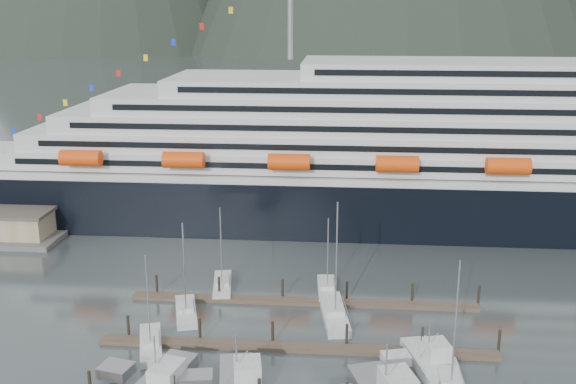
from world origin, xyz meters
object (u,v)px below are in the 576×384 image
cruise_ship (505,161)px  sailboat_a (186,312)px  sailboat_e (222,286)px  trawler_a (156,383)px  trawler_e (427,361)px  trawler_b (236,384)px  sailboat_b (151,345)px  sailboat_f (327,290)px  sailboat_g (334,314)px

cruise_ship → sailboat_a: 67.88m
sailboat_e → trawler_a: size_ratio=0.97×
trawler_e → trawler_b: bearing=94.0°
trawler_b → sailboat_b: bearing=44.4°
cruise_ship → trawler_b: bearing=-123.6°
sailboat_a → sailboat_f: (18.54, 8.99, -0.02)m
sailboat_e → sailboat_g: (16.45, -8.08, 0.04)m
cruise_ship → trawler_e: cruise_ship is taller
sailboat_a → trawler_a: sailboat_a is taller
sailboat_a → trawler_e: sailboat_a is taller
sailboat_a → trawler_b: 20.05m
cruise_ship → sailboat_g: bearing=-125.5°
sailboat_b → trawler_e: (32.68, -1.66, 0.44)m
cruise_ship → sailboat_g: 54.10m
trawler_b → trawler_e: bearing=-82.1°
sailboat_a → trawler_a: size_ratio=1.01×
sailboat_a → sailboat_g: sailboat_g is taller
sailboat_e → trawler_a: sailboat_e is taller
sailboat_a → sailboat_f: bearing=-79.4°
sailboat_e → trawler_e: size_ratio=1.24×
sailboat_b → trawler_a: 9.61m
trawler_e → sailboat_b: bearing=73.2°
cruise_ship → sailboat_b: 75.67m
sailboat_g → sailboat_e: bearing=55.7°
sailboat_g → trawler_e: sailboat_g is taller
cruise_ship → sailboat_b: size_ratio=16.49×
sailboat_b → trawler_e: bearing=-109.8°
sailboat_a → trawler_e: 32.38m
sailboat_a → trawler_b: sailboat_a is taller
sailboat_g → trawler_a: sailboat_g is taller
cruise_ship → trawler_e: size_ratio=19.96×
sailboat_a → trawler_e: bearing=-124.9°
sailboat_g → sailboat_b: bearing=106.6°
sailboat_b → trawler_a: size_ratio=0.94×
cruise_ship → sailboat_b: cruise_ship is taller
sailboat_b → sailboat_f: (20.72, 18.20, -0.00)m
sailboat_e → sailboat_f: 15.26m
cruise_ship → sailboat_g: size_ratio=12.44×
cruise_ship → trawler_e: (-19.91, -54.81, -11.19)m
sailboat_b → trawler_b: 14.45m
sailboat_e → trawler_e: (27.22, -19.86, 0.44)m
sailboat_f → sailboat_e: bearing=86.0°
sailboat_e → trawler_e: 33.70m
sailboat_g → trawler_e: size_ratio=1.60×
sailboat_f → trawler_e: sailboat_f is taller
sailboat_a → trawler_b: size_ratio=1.16×
trawler_b → sailboat_e: bearing=3.3°
sailboat_b → sailboat_g: (21.91, 10.13, 0.05)m
sailboat_a → trawler_e: (30.50, -10.87, 0.42)m
sailboat_a → sailboat_e: 9.57m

